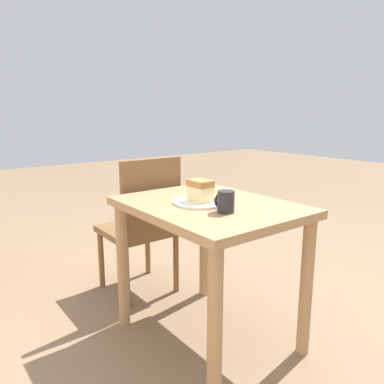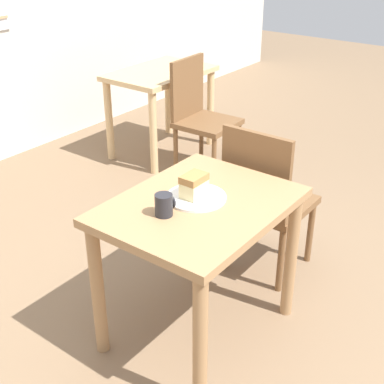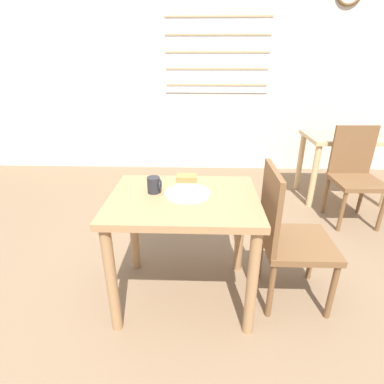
% 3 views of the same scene
% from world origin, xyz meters
% --- Properties ---
extents(ground_plane, '(14.00, 14.00, 0.00)m').
position_xyz_m(ground_plane, '(0.00, 0.00, 0.00)').
color(ground_plane, '#7A6047').
extents(dining_table_near, '(0.85, 0.67, 0.72)m').
position_xyz_m(dining_table_near, '(0.07, 0.46, 0.59)').
color(dining_table_near, '#9E754C').
rests_on(dining_table_near, ground_plane).
extents(chair_near_window, '(0.42, 0.42, 0.88)m').
position_xyz_m(chair_near_window, '(0.69, 0.48, 0.47)').
color(chair_near_window, brown).
rests_on(chair_near_window, ground_plane).
extents(plate, '(0.27, 0.27, 0.01)m').
position_xyz_m(plate, '(0.09, 0.49, 0.72)').
color(plate, white).
rests_on(plate, dining_table_near).
extents(cake_slice, '(0.12, 0.08, 0.10)m').
position_xyz_m(cake_slice, '(0.09, 0.50, 0.78)').
color(cake_slice, beige).
rests_on(cake_slice, plate).
extents(coffee_mug, '(0.08, 0.08, 0.10)m').
position_xyz_m(coffee_mug, '(-0.10, 0.51, 0.77)').
color(coffee_mug, '#232328').
rests_on(coffee_mug, dining_table_near).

